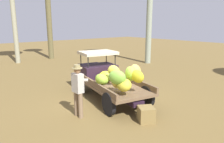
% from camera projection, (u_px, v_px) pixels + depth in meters
% --- Properties ---
extents(ground_plane, '(60.00, 60.00, 0.00)m').
position_uv_depth(ground_plane, '(110.00, 101.00, 8.63)').
color(ground_plane, brown).
extents(truck, '(4.64, 2.47, 1.84)m').
position_uv_depth(truck, '(107.00, 76.00, 8.83)').
color(truck, '#281828').
rests_on(truck, ground).
extents(farmer, '(0.53, 0.46, 1.77)m').
position_uv_depth(farmer, '(78.00, 88.00, 6.95)').
color(farmer, '#7F664B').
rests_on(farmer, ground).
extents(wooden_crate, '(0.66, 0.66, 0.49)m').
position_uv_depth(wooden_crate, '(146.00, 114.00, 6.74)').
color(wooden_crate, olive).
rests_on(wooden_crate, ground).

